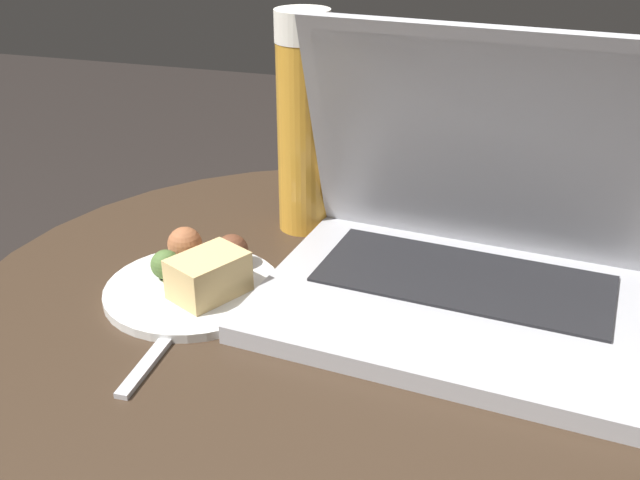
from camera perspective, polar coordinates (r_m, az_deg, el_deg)
table at (r=0.82m, az=0.85°, el=-13.95°), size 0.74×0.74×0.57m
laptop at (r=0.73m, az=10.98°, el=-0.87°), size 0.39×0.29×0.26m
beer_glass at (r=0.84m, az=-1.27°, el=8.81°), size 0.06×0.06×0.25m
snack_plate at (r=0.76m, az=-9.29°, el=-2.83°), size 0.18×0.18×0.05m
fork at (r=0.71m, az=-10.55°, el=-6.10°), size 0.03×0.20×0.00m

